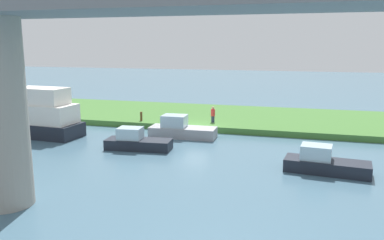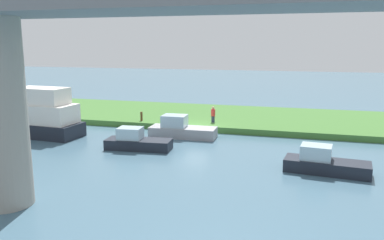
{
  "view_description": "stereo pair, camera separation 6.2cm",
  "coord_description": "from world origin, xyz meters",
  "px_view_note": "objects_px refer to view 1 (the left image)",
  "views": [
    {
      "loc": [
        -8.64,
        30.55,
        7.13
      ],
      "look_at": [
        -1.37,
        5.0,
        2.0
      ],
      "focal_mm": 36.64,
      "sensor_mm": 36.0,
      "label": 1
    },
    {
      "loc": [
        -8.7,
        30.54,
        7.13
      ],
      "look_at": [
        -1.37,
        5.0,
        2.0
      ],
      "focal_mm": 36.64,
      "sensor_mm": 36.0,
      "label": 2
    }
  ],
  "objects_px": {
    "motorboat_white": "(34,116)",
    "motorboat_red": "(181,129)",
    "person_on_bank": "(213,114)",
    "pontoon_yellow": "(137,142)",
    "bridge_pylon": "(0,115)",
    "mooring_post": "(141,116)",
    "houseboat_blue": "(324,163)"
  },
  "relations": [
    {
      "from": "motorboat_white",
      "to": "motorboat_red",
      "type": "relative_size",
      "value": 1.62
    },
    {
      "from": "person_on_bank",
      "to": "motorboat_white",
      "type": "distance_m",
      "value": 14.6
    },
    {
      "from": "pontoon_yellow",
      "to": "motorboat_red",
      "type": "bearing_deg",
      "value": -113.54
    },
    {
      "from": "bridge_pylon",
      "to": "motorboat_red",
      "type": "relative_size",
      "value": 1.59
    },
    {
      "from": "mooring_post",
      "to": "bridge_pylon",
      "type": "bearing_deg",
      "value": 93.36
    },
    {
      "from": "person_on_bank",
      "to": "motorboat_red",
      "type": "xyz_separation_m",
      "value": [
        1.65,
        4.01,
        -0.59
      ]
    },
    {
      "from": "bridge_pylon",
      "to": "motorboat_white",
      "type": "relative_size",
      "value": 0.98
    },
    {
      "from": "person_on_bank",
      "to": "motorboat_red",
      "type": "distance_m",
      "value": 4.38
    },
    {
      "from": "mooring_post",
      "to": "pontoon_yellow",
      "type": "distance_m",
      "value": 7.78
    },
    {
      "from": "mooring_post",
      "to": "houseboat_blue",
      "type": "bearing_deg",
      "value": 149.06
    },
    {
      "from": "bridge_pylon",
      "to": "motorboat_red",
      "type": "distance_m",
      "value": 15.54
    },
    {
      "from": "pontoon_yellow",
      "to": "houseboat_blue",
      "type": "bearing_deg",
      "value": 171.94
    },
    {
      "from": "motorboat_red",
      "to": "person_on_bank",
      "type": "bearing_deg",
      "value": -112.31
    },
    {
      "from": "motorboat_red",
      "to": "houseboat_blue",
      "type": "height_order",
      "value": "motorboat_red"
    },
    {
      "from": "person_on_bank",
      "to": "mooring_post",
      "type": "relative_size",
      "value": 1.76
    },
    {
      "from": "motorboat_white",
      "to": "pontoon_yellow",
      "type": "distance_m",
      "value": 9.68
    },
    {
      "from": "houseboat_blue",
      "to": "pontoon_yellow",
      "type": "height_order",
      "value": "houseboat_blue"
    },
    {
      "from": "motorboat_white",
      "to": "bridge_pylon",
      "type": "bearing_deg",
      "value": 122.78
    },
    {
      "from": "motorboat_white",
      "to": "houseboat_blue",
      "type": "height_order",
      "value": "motorboat_white"
    },
    {
      "from": "mooring_post",
      "to": "pontoon_yellow",
      "type": "height_order",
      "value": "pontoon_yellow"
    },
    {
      "from": "mooring_post",
      "to": "houseboat_blue",
      "type": "xyz_separation_m",
      "value": [
        -15.01,
        9.0,
        -0.34
      ]
    },
    {
      "from": "houseboat_blue",
      "to": "motorboat_white",
      "type": "bearing_deg",
      "value": -8.82
    },
    {
      "from": "motorboat_red",
      "to": "houseboat_blue",
      "type": "xyz_separation_m",
      "value": [
        -10.4,
        6.01,
        -0.06
      ]
    },
    {
      "from": "motorboat_white",
      "to": "houseboat_blue",
      "type": "xyz_separation_m",
      "value": [
        -21.74,
        3.37,
        -1.01
      ]
    },
    {
      "from": "person_on_bank",
      "to": "motorboat_red",
      "type": "height_order",
      "value": "person_on_bank"
    },
    {
      "from": "person_on_bank",
      "to": "motorboat_red",
      "type": "bearing_deg",
      "value": 67.69
    },
    {
      "from": "motorboat_red",
      "to": "pontoon_yellow",
      "type": "height_order",
      "value": "motorboat_red"
    },
    {
      "from": "houseboat_blue",
      "to": "pontoon_yellow",
      "type": "xyz_separation_m",
      "value": [
        12.26,
        -1.74,
        -0.01
      ]
    },
    {
      "from": "bridge_pylon",
      "to": "houseboat_blue",
      "type": "distance_m",
      "value": 16.84
    },
    {
      "from": "mooring_post",
      "to": "motorboat_red",
      "type": "height_order",
      "value": "motorboat_red"
    },
    {
      "from": "motorboat_white",
      "to": "pontoon_yellow",
      "type": "bearing_deg",
      "value": 170.2
    },
    {
      "from": "person_on_bank",
      "to": "houseboat_blue",
      "type": "height_order",
      "value": "person_on_bank"
    }
  ]
}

